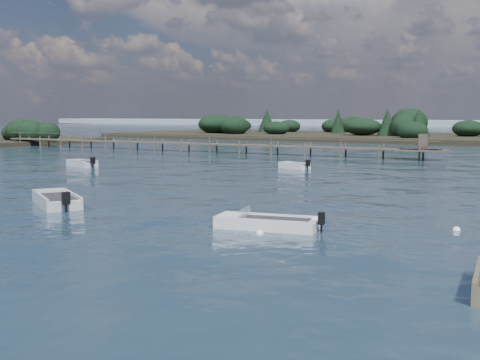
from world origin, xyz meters
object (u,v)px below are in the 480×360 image
Objects in this scene: dinghy_mid_white_a at (266,225)px; tender_far_white at (294,167)px; tender_far_grey at (82,165)px; dinghy_mid_grey at (56,202)px; jetty at (213,144)px.

tender_far_white reaches higher than dinghy_mid_white_a.
tender_far_grey is 0.80× the size of dinghy_mid_grey.
tender_far_grey is 1.17× the size of tender_far_white.
dinghy_mid_white_a is 27.75m from tender_far_white.
tender_far_grey is at bearing 147.28° from dinghy_mid_white_a.
jetty reaches higher than dinghy_mid_grey.
tender_far_grey is 0.06× the size of jetty.
jetty is (-16.54, 41.34, 0.81)m from dinghy_mid_grey.
dinghy_mid_white_a is 0.07× the size of jetty.
tender_far_grey reaches higher than dinghy_mid_white_a.
jetty is (-0.82, 23.49, 0.81)m from tender_far_grey.
dinghy_mid_white_a is at bearing -32.72° from tender_far_grey.
dinghy_mid_grey reaches higher than tender_far_white.
tender_far_white is 0.05× the size of jetty.
tender_far_white is (1.91, 25.43, -0.01)m from dinghy_mid_grey.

